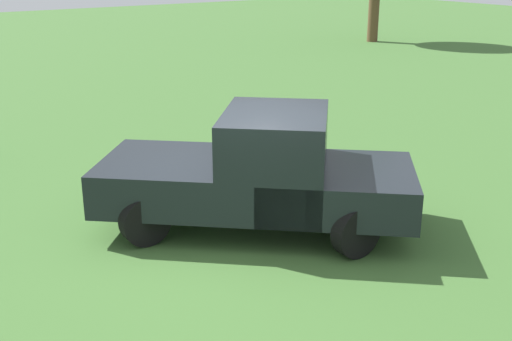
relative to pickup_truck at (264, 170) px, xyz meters
name	(u,v)px	position (x,y,z in m)	size (l,w,h in m)	color
ground_plane	(248,240)	(0.45, 0.26, -0.91)	(80.00, 80.00, 0.00)	#3D662D
pickup_truck	(264,170)	(0.00, 0.00, 0.00)	(4.68, 4.45, 1.78)	black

